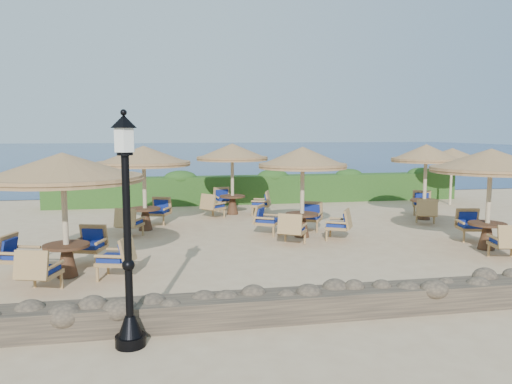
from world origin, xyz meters
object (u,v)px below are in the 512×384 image
(cafe_set_2, at_px, (490,172))
(cafe_set_3, at_px, (144,166))
(extra_parasol, at_px, (452,154))
(cafe_set_4, at_px, (232,164))
(lamp_post, at_px, (128,241))
(cafe_set_0, at_px, (64,187))
(cafe_set_5, at_px, (426,165))
(cafe_set_1, at_px, (302,177))

(cafe_set_2, relative_size, cafe_set_3, 1.05)
(extra_parasol, relative_size, cafe_set_4, 0.86)
(lamp_post, bearing_deg, cafe_set_4, 74.51)
(cafe_set_0, xyz_separation_m, cafe_set_4, (4.63, 7.42, -0.05))
(extra_parasol, distance_m, cafe_set_3, 13.04)
(cafe_set_0, xyz_separation_m, cafe_set_5, (11.12, 5.03, -0.01))
(cafe_set_2, bearing_deg, cafe_set_5, 80.80)
(lamp_post, xyz_separation_m, cafe_set_3, (-0.02, 8.73, 0.48))
(cafe_set_1, relative_size, cafe_set_3, 0.95)
(cafe_set_2, distance_m, cafe_set_3, 9.90)
(extra_parasol, relative_size, cafe_set_2, 0.78)
(cafe_set_0, height_order, cafe_set_1, same)
(lamp_post, relative_size, cafe_set_5, 1.17)
(cafe_set_3, height_order, cafe_set_5, same)
(lamp_post, distance_m, cafe_set_5, 13.06)
(lamp_post, bearing_deg, cafe_set_5, 42.68)
(cafe_set_3, distance_m, cafe_set_5, 9.62)
(extra_parasol, bearing_deg, lamp_post, -136.40)
(cafe_set_3, distance_m, cafe_set_4, 4.02)
(extra_parasol, distance_m, cafe_set_0, 16.32)
(lamp_post, distance_m, cafe_set_4, 11.67)
(cafe_set_1, bearing_deg, cafe_set_4, 107.63)
(extra_parasol, distance_m, cafe_set_5, 4.36)
(cafe_set_0, distance_m, cafe_set_2, 10.41)
(cafe_set_2, relative_size, cafe_set_4, 1.10)
(cafe_set_3, bearing_deg, lamp_post, -89.88)
(extra_parasol, xyz_separation_m, cafe_set_5, (-3.00, -3.15, -0.25))
(cafe_set_3, relative_size, cafe_set_5, 1.03)
(cafe_set_5, bearing_deg, extra_parasol, 46.37)
(cafe_set_0, height_order, cafe_set_3, same)
(extra_parasol, bearing_deg, cafe_set_5, -133.63)
(cafe_set_0, height_order, cafe_set_5, same)
(extra_parasol, bearing_deg, cafe_set_1, -147.15)
(lamp_post, height_order, extra_parasol, lamp_post)
(cafe_set_1, distance_m, cafe_set_3, 4.95)
(lamp_post, height_order, cafe_set_1, lamp_post)
(cafe_set_1, relative_size, cafe_set_2, 0.90)
(cafe_set_0, bearing_deg, cafe_set_3, 73.00)
(lamp_post, height_order, cafe_set_5, lamp_post)
(lamp_post, relative_size, cafe_set_2, 1.08)
(cafe_set_0, bearing_deg, lamp_post, -68.35)
(cafe_set_5, bearing_deg, cafe_set_4, 159.75)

